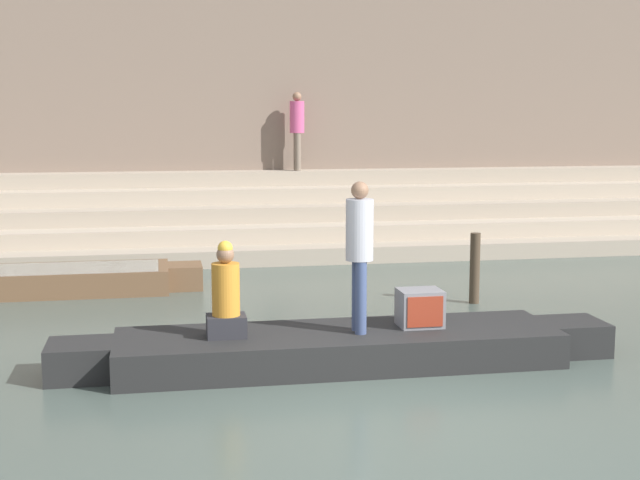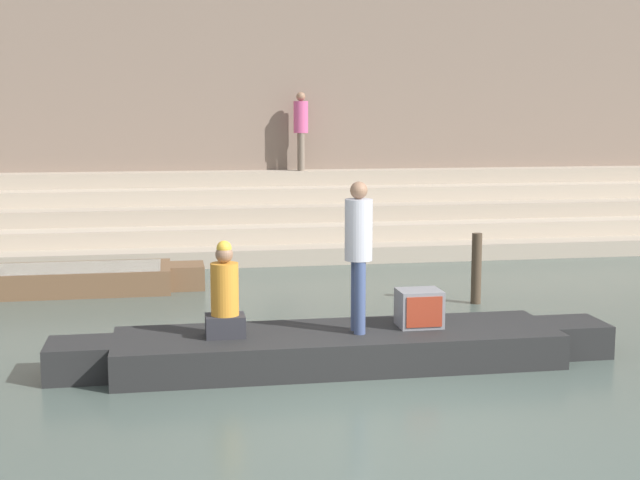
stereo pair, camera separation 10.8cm
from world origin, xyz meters
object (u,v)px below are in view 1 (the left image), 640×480
(person_rowing, at_px, (226,298))
(person_on_steps, at_px, (297,125))
(mooring_post, at_px, (475,268))
(person_standing, at_px, (359,245))
(tv_set, at_px, (420,308))
(rowboat_main, at_px, (338,347))
(moored_boat_shore, at_px, (44,280))

(person_rowing, bearing_deg, person_on_steps, 86.95)
(person_rowing, relative_size, mooring_post, 1.01)
(person_standing, distance_m, mooring_post, 3.99)
(tv_set, xyz_separation_m, mooring_post, (1.73, 2.84, -0.07))
(rowboat_main, relative_size, moored_boat_shore, 1.29)
(person_rowing, height_order, mooring_post, person_rowing)
(rowboat_main, bearing_deg, tv_set, 2.94)
(person_standing, xyz_separation_m, mooring_post, (2.50, 2.98, -0.87))
(person_rowing, xyz_separation_m, tv_set, (2.30, 0.08, -0.23))
(person_standing, relative_size, person_rowing, 1.59)
(person_standing, relative_size, person_on_steps, 1.00)
(tv_set, bearing_deg, person_rowing, -171.26)
(person_standing, bearing_deg, moored_boat_shore, 142.85)
(mooring_post, bearing_deg, rowboat_main, -133.15)
(person_standing, height_order, person_on_steps, person_on_steps)
(rowboat_main, relative_size, tv_set, 12.92)
(rowboat_main, height_order, person_standing, person_standing)
(rowboat_main, height_order, person_rowing, person_rowing)
(person_rowing, xyz_separation_m, person_on_steps, (2.38, 9.95, 1.77))
(person_rowing, relative_size, moored_boat_shore, 0.22)
(person_standing, bearing_deg, mooring_post, 63.45)
(person_standing, relative_size, moored_boat_shore, 0.34)
(person_rowing, distance_m, tv_set, 2.31)
(mooring_post, bearing_deg, tv_set, -121.33)
(person_standing, distance_m, person_rowing, 1.63)
(rowboat_main, relative_size, person_standing, 3.76)
(person_rowing, xyz_separation_m, mooring_post, (4.03, 2.91, -0.30))
(rowboat_main, distance_m, tv_set, 1.08)
(moored_boat_shore, height_order, mooring_post, mooring_post)
(rowboat_main, xyz_separation_m, moored_boat_shore, (-3.87, 4.91, 0.00))
(rowboat_main, xyz_separation_m, mooring_post, (2.73, 2.91, 0.33))
(tv_set, distance_m, moored_boat_shore, 6.88)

